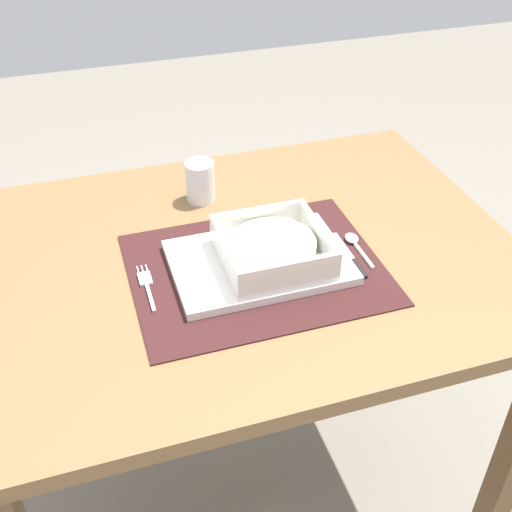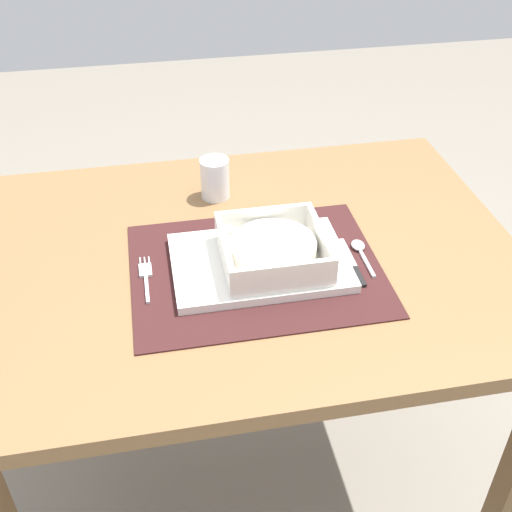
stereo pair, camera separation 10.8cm
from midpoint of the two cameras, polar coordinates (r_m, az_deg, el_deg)
name	(u,v)px [view 1 (the left image)]	position (r m, az deg, el deg)	size (l,w,h in m)	color
ground_plane	(247,486)	(1.70, -2.73, -19.80)	(6.00, 6.00, 0.00)	gray
dining_table	(244,296)	(1.23, -3.57, -3.62)	(1.00, 0.74, 0.73)	brown
placemat	(256,269)	(1.12, -2.75, -1.26)	(0.44, 0.34, 0.00)	#381919
serving_plate	(259,262)	(1.12, -2.49, -0.65)	(0.30, 0.21, 0.02)	white
porridge_bowl	(273,249)	(1.10, -1.30, 0.49)	(0.18, 0.18, 0.05)	white
fork	(146,284)	(1.11, -12.47, -2.54)	(0.02, 0.13, 0.00)	silver
spoon	(354,242)	(1.18, 6.14, 1.19)	(0.02, 0.11, 0.01)	silver
butter_knife	(350,258)	(1.15, 5.71, -0.26)	(0.01, 0.14, 0.01)	black
drinking_glass	(200,183)	(1.31, -7.36, 6.33)	(0.06, 0.06, 0.08)	white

